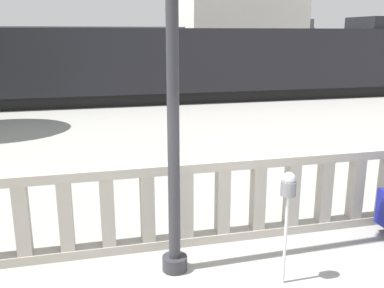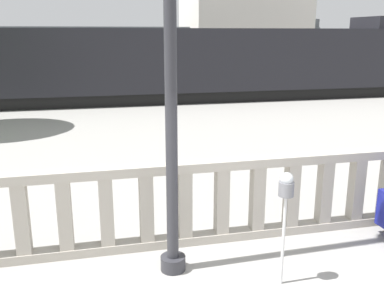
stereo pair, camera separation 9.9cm
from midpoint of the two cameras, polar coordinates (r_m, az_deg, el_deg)
The scene contains 4 objects.
balustrade at distance 6.65m, azimuth 1.22°, elevation -7.80°, with size 17.64×0.24×1.32m.
parking_meter at distance 5.49m, azimuth 12.18°, elevation -6.42°, with size 0.19×0.19×1.53m.
train_near at distance 20.92m, azimuth 0.33°, elevation 10.75°, with size 23.84×2.84×4.00m.
train_far at distance 32.14m, azimuth -4.05°, elevation 12.24°, with size 23.06×3.18×4.21m.
Camera 1 is at (-1.64, -3.44, 3.20)m, focal length 40.00 mm.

